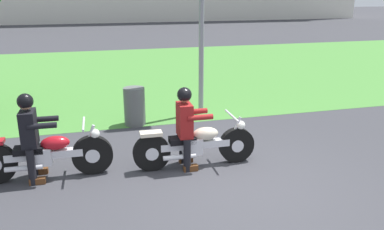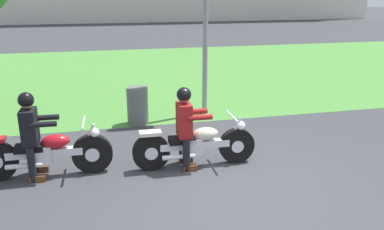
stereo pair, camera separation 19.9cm
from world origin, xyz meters
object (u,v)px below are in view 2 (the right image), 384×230
object	(u,v)px
motorcycle_follow	(45,153)
trash_can	(138,106)
rider_follow	(31,129)
motorcycle_lead	(195,145)
rider_lead	(185,122)

from	to	relation	value
motorcycle_follow	trash_can	bearing A→B (deg)	54.91
motorcycle_follow	rider_follow	size ratio (longest dim) A/B	1.51
motorcycle_lead	trash_can	distance (m)	2.56
motorcycle_lead	motorcycle_follow	world-z (taller)	motorcycle_follow
rider_lead	motorcycle_follow	xyz separation A→B (m)	(-2.25, 0.17, -0.41)
rider_lead	rider_follow	distance (m)	2.42
motorcycle_follow	trash_can	size ratio (longest dim) A/B	2.51
motorcycle_lead	trash_can	bearing A→B (deg)	107.82
rider_lead	motorcycle_follow	world-z (taller)	rider_lead
rider_lead	motorcycle_follow	distance (m)	2.29
motorcycle_follow	motorcycle_lead	bearing A→B (deg)	-2.50
motorcycle_follow	rider_follow	world-z (taller)	rider_follow
motorcycle_follow	trash_can	distance (m)	2.85
rider_follow	trash_can	size ratio (longest dim) A/B	1.67
motorcycle_lead	rider_lead	distance (m)	0.46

